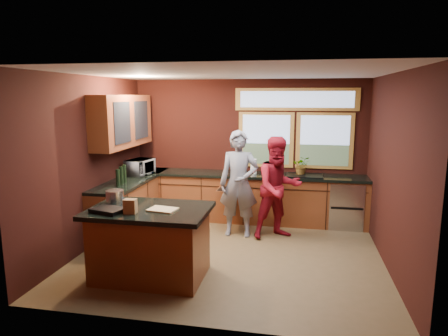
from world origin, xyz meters
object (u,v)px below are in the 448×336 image
(stock_pot, at_px, (115,197))
(cutting_board, at_px, (163,209))
(person_red, at_px, (278,188))
(person_grey, at_px, (239,184))
(island, at_px, (151,242))

(stock_pot, bearing_deg, cutting_board, -14.93)
(person_red, distance_m, cutting_board, 2.34)
(person_grey, bearing_deg, stock_pot, -132.25)
(island, xyz_separation_m, cutting_board, (0.20, -0.05, 0.48))
(stock_pot, bearing_deg, person_red, 38.70)
(person_grey, distance_m, person_red, 0.67)
(island, xyz_separation_m, person_red, (1.57, 1.85, 0.39))
(person_grey, xyz_separation_m, cutting_board, (-0.70, -1.88, 0.05))
(island, bearing_deg, person_grey, 63.85)
(person_red, height_order, stock_pot, person_red)
(person_red, bearing_deg, stock_pot, -169.65)
(island, height_order, person_red, person_red)
(person_red, relative_size, stock_pot, 7.20)
(person_grey, height_order, person_red, person_grey)
(cutting_board, distance_m, stock_pot, 0.78)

